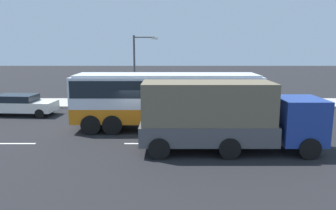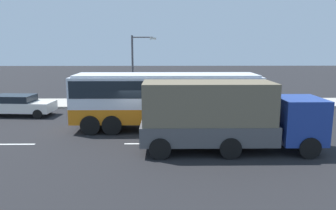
{
  "view_description": "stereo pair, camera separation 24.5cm",
  "coord_description": "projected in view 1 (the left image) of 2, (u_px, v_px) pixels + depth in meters",
  "views": [
    {
      "loc": [
        1.4,
        -18.18,
        4.94
      ],
      "look_at": [
        1.43,
        0.18,
        1.53
      ],
      "focal_mm": 34.8,
      "sensor_mm": 36.0,
      "label": 1
    },
    {
      "loc": [
        1.15,
        -18.18,
        4.94
      ],
      "look_at": [
        1.43,
        0.18,
        1.53
      ],
      "focal_mm": 34.8,
      "sensor_mm": 36.0,
      "label": 2
    }
  ],
  "objects": [
    {
      "name": "coach_bus",
      "position": [
        166.0,
        95.0,
        19.01
      ],
      "size": [
        10.86,
        2.8,
        3.28
      ],
      "rotation": [
        0.0,
        0.0,
        -0.0
      ],
      "color": "orange",
      "rests_on": "ground_plane"
    },
    {
      "name": "lane_centreline",
      "position": [
        27.0,
        144.0,
        16.49
      ],
      "size": [
        24.32,
        0.16,
        0.01
      ],
      "color": "white",
      "rests_on": "ground_plane"
    },
    {
      "name": "pedestrian_near_curb",
      "position": [
        121.0,
        94.0,
        26.06
      ],
      "size": [
        0.32,
        0.32,
        1.54
      ],
      "rotation": [
        0.0,
        0.0,
        4.1
      ],
      "color": "brown",
      "rests_on": "sidewalk_curb"
    },
    {
      "name": "pedestrian_at_crossing",
      "position": [
        210.0,
        94.0,
        26.24
      ],
      "size": [
        0.32,
        0.32,
        1.51
      ],
      "rotation": [
        0.0,
        0.0,
        4.71
      ],
      "color": "black",
      "rests_on": "sidewalk_curb"
    },
    {
      "name": "sidewalk_curb",
      "position": [
        151.0,
        103.0,
        27.63
      ],
      "size": [
        80.0,
        4.0,
        0.15
      ],
      "primitive_type": "cube",
      "color": "#A8A399",
      "rests_on": "ground_plane"
    },
    {
      "name": "ground_plane",
      "position": [
        143.0,
        132.0,
        18.78
      ],
      "size": [
        120.0,
        120.0,
        0.0
      ],
      "primitive_type": "plane",
      "color": "black"
    },
    {
      "name": "street_lamp",
      "position": [
        137.0,
        64.0,
        25.58
      ],
      "size": [
        1.96,
        0.24,
        5.51
      ],
      "color": "#47474C",
      "rests_on": "sidewalk_curb"
    },
    {
      "name": "cargo_truck",
      "position": [
        225.0,
        115.0,
        15.07
      ],
      "size": [
        8.37,
        2.54,
        3.27
      ],
      "rotation": [
        0.0,
        0.0,
        0.0
      ],
      "color": "navy",
      "rests_on": "ground_plane"
    },
    {
      "name": "car_white_minivan",
      "position": [
        20.0,
        104.0,
        23.02
      ],
      "size": [
        4.93,
        2.29,
        1.47
      ],
      "rotation": [
        0.0,
        0.0,
        -0.08
      ],
      "color": "white",
      "rests_on": "ground_plane"
    }
  ]
}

